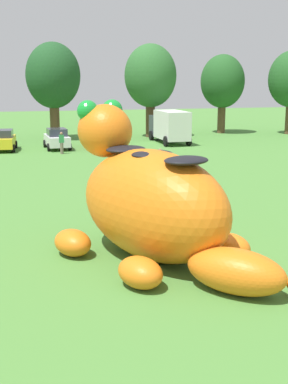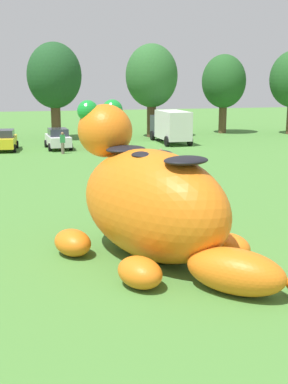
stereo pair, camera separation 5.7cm
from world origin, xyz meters
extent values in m
plane|color=#4C8438|center=(0.00, 0.00, 0.00)|extent=(160.00, 160.00, 0.00)
ellipsoid|color=orange|center=(-1.06, 0.44, 1.79)|extent=(5.38, 7.10, 3.58)
ellipsoid|color=orange|center=(-2.10, 2.94, 3.96)|extent=(2.54, 2.64, 1.89)
sphere|color=green|center=(-2.69, 3.00, 4.67)|extent=(0.76, 0.76, 0.76)
sphere|color=green|center=(-1.73, 3.40, 4.67)|extent=(0.76, 0.76, 0.76)
ellipsoid|color=black|center=(-1.61, 1.76, 3.44)|extent=(1.76, 1.61, 0.24)
ellipsoid|color=black|center=(-1.06, 0.44, 3.44)|extent=(1.76, 1.61, 0.24)
ellipsoid|color=black|center=(-0.45, -1.03, 3.44)|extent=(1.76, 1.61, 0.24)
ellipsoid|color=orange|center=(-3.57, 1.30, 0.44)|extent=(1.60, 1.83, 0.87)
ellipsoid|color=orange|center=(0.10, 2.82, 0.44)|extent=(1.60, 1.83, 0.87)
ellipsoid|color=orange|center=(-2.08, -1.88, 0.44)|extent=(1.60, 1.83, 0.87)
ellipsoid|color=orange|center=(1.30, -0.47, 0.44)|extent=(1.60, 1.83, 0.87)
ellipsoid|color=orange|center=(0.34, -2.94, 0.63)|extent=(2.99, 3.08, 1.25)
cube|color=yellow|center=(-5.67, 28.16, 0.72)|extent=(2.10, 4.25, 0.80)
cube|color=#2D333D|center=(-5.68, 28.01, 1.42)|extent=(1.68, 2.11, 0.60)
cylinder|color=black|center=(-4.70, 29.34, 0.32)|extent=(0.30, 0.66, 0.64)
cylinder|color=black|center=(-4.95, 26.82, 0.32)|extent=(0.30, 0.66, 0.64)
cube|color=white|center=(-1.35, 28.02, 0.72)|extent=(1.87, 4.17, 0.80)
cube|color=#2D333D|center=(-1.34, 27.87, 1.42)|extent=(1.58, 2.03, 0.60)
cylinder|color=black|center=(-2.25, 29.26, 0.32)|extent=(0.27, 0.65, 0.64)
cylinder|color=black|center=(-0.56, 29.33, 0.32)|extent=(0.27, 0.65, 0.64)
cylinder|color=black|center=(-2.15, 26.72, 0.32)|extent=(0.27, 0.65, 0.64)
cylinder|color=black|center=(-0.45, 26.79, 0.32)|extent=(0.27, 0.65, 0.64)
cube|color=red|center=(2.31, 28.05, 0.72)|extent=(2.05, 4.23, 0.80)
cube|color=#2D333D|center=(2.30, 27.90, 1.42)|extent=(1.66, 2.09, 0.60)
cylinder|color=black|center=(1.58, 29.39, 0.32)|extent=(0.30, 0.66, 0.64)
cylinder|color=black|center=(3.27, 29.24, 0.32)|extent=(0.30, 0.66, 0.64)
cylinder|color=black|center=(1.35, 26.86, 0.32)|extent=(0.30, 0.66, 0.64)
cylinder|color=black|center=(3.05, 26.71, 0.32)|extent=(0.30, 0.66, 0.64)
cube|color=#333842|center=(9.01, 31.85, 1.40)|extent=(2.01, 1.81, 1.90)
cube|color=silver|center=(8.99, 28.65, 1.70)|extent=(2.12, 4.61, 2.50)
cylinder|color=black|center=(8.01, 31.85, 0.45)|extent=(0.28, 0.90, 0.90)
cylinder|color=black|center=(10.01, 31.85, 0.45)|extent=(0.28, 0.90, 0.90)
cylinder|color=black|center=(7.94, 27.04, 0.45)|extent=(0.28, 0.90, 0.90)
cylinder|color=black|center=(10.04, 27.04, 0.45)|extent=(0.28, 0.90, 0.90)
cylinder|color=brown|center=(-0.79, 35.10, 1.61)|extent=(0.92, 0.92, 3.23)
ellipsoid|color=#1E4C23|center=(-0.79, 35.10, 6.07)|extent=(5.17, 5.17, 6.20)
cylinder|color=brown|center=(8.69, 34.60, 1.61)|extent=(0.92, 0.92, 3.22)
ellipsoid|color=#2D662D|center=(8.69, 34.60, 6.05)|extent=(5.15, 5.15, 6.18)
cylinder|color=brown|center=(17.16, 36.26, 1.46)|extent=(0.84, 0.84, 2.92)
ellipsoid|color=#235623|center=(17.16, 36.26, 5.50)|extent=(4.68, 4.68, 5.61)
cylinder|color=#726656|center=(-1.29, 25.00, 0.44)|extent=(0.26, 0.26, 0.88)
cube|color=#338C4C|center=(-1.29, 25.00, 1.18)|extent=(0.38, 0.22, 0.60)
sphere|color=#9E7051|center=(-1.29, 25.00, 1.60)|extent=(0.22, 0.22, 0.22)
cylinder|color=#726656|center=(3.32, 13.80, 0.44)|extent=(0.26, 0.26, 0.88)
cube|color=#2D4CA5|center=(3.32, 13.80, 1.18)|extent=(0.38, 0.22, 0.60)
sphere|color=#9E7051|center=(3.32, 13.80, 1.60)|extent=(0.22, 0.22, 0.22)
camera|label=1|loc=(-5.55, -14.93, 5.78)|focal=47.60mm
camera|label=2|loc=(-5.50, -14.94, 5.78)|focal=47.60mm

